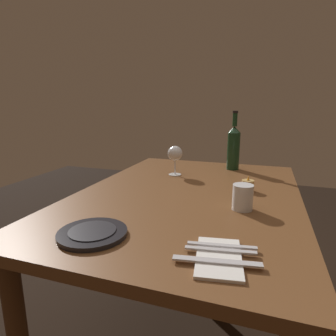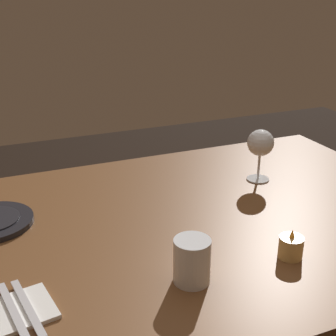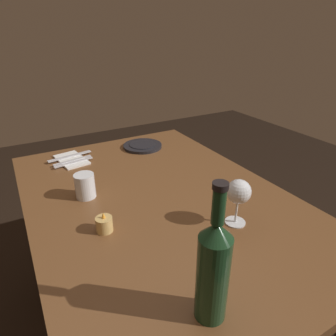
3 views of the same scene
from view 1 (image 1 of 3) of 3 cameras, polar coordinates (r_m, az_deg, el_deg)
dining_table at (r=1.25m, az=4.01°, el=-8.77°), size 1.30×0.90×0.74m
wine_glass_left at (r=1.48m, az=1.42°, el=2.81°), size 0.08×0.08×0.15m
wine_bottle at (r=1.65m, az=12.94°, el=4.17°), size 0.07×0.07×0.33m
water_tumbler at (r=1.06m, az=14.65°, el=-5.93°), size 0.07×0.07×0.09m
votive_candle at (r=1.28m, az=15.62°, el=-3.46°), size 0.05×0.05×0.07m
dinner_plate at (r=0.87m, az=-14.83°, el=-12.43°), size 0.20×0.20×0.02m
folded_napkin at (r=0.74m, az=10.08°, el=-17.15°), size 0.21×0.14×0.01m
fork_inner at (r=0.76m, az=10.40°, el=-15.81°), size 0.04×0.18×0.00m
fork_outer at (r=0.79m, az=10.69°, el=-14.95°), size 0.04×0.18×0.00m
table_knife at (r=0.72m, az=9.71°, el=-17.88°), size 0.05×0.21×0.00m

